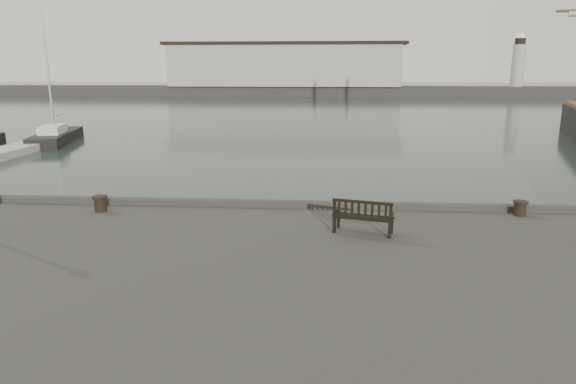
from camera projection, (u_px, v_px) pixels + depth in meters
name	position (u px, v px, depth m)	size (l,w,h in m)	color
ground	(307.00, 256.00, 15.45)	(400.00, 400.00, 0.00)	black
breakwater	(301.00, 74.00, 103.95)	(140.00, 9.50, 12.20)	#383530
bench	(363.00, 223.00, 12.55)	(1.54, 0.86, 0.84)	black
bollard_left	(100.00, 204.00, 14.51)	(0.42, 0.42, 0.44)	black
bollard_right	(520.00, 208.00, 14.07)	(0.39, 0.39, 0.41)	black
yacht_d	(57.00, 140.00, 38.98)	(3.97, 8.39, 10.41)	black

